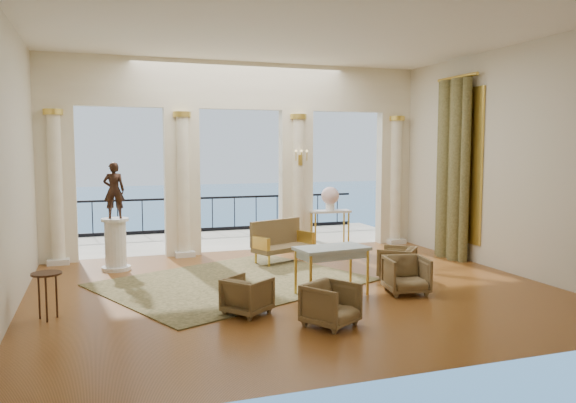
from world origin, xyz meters
name	(u,v)px	position (x,y,z in m)	size (l,w,h in m)	color
floor	(294,289)	(0.00, 0.00, 0.00)	(9.00, 9.00, 0.00)	#4C2C0B
room_walls	(319,123)	(0.00, -1.12, 2.88)	(9.00, 9.00, 9.00)	beige
arcade	(241,144)	(0.00, 3.82, 2.58)	(9.00, 0.56, 4.50)	beige
terrace	(224,241)	(0.00, 5.80, -0.05)	(10.00, 3.60, 0.10)	#A8A28C
balustrade	(212,217)	(0.00, 7.40, 0.41)	(9.00, 0.06, 1.03)	black
palm_tree	(284,93)	(2.00, 6.60, 4.09)	(2.00, 2.00, 4.50)	#4C3823
sea	(127,219)	(0.00, 60.00, -6.00)	(160.00, 160.00, 0.00)	#275891
curtain	(452,169)	(4.28, 1.50, 2.02)	(0.33, 1.40, 4.09)	#494523
window_frame	(459,166)	(4.47, 1.50, 2.10)	(0.04, 1.60, 3.40)	#E4BD4B
wall_sconce	(301,159)	(1.40, 3.51, 2.23)	(0.30, 0.11, 0.33)	#E4BD4B
rug	(233,282)	(-0.92, 0.80, 0.01)	(4.45, 3.46, 0.02)	#292F18
armchair_a	(331,302)	(-0.21, -2.12, 0.34)	(0.65, 0.61, 0.67)	#45331E
armchair_b	(406,273)	(1.72, -0.91, 0.35)	(0.68, 0.64, 0.70)	#45331E
armchair_c	(397,261)	(2.14, 0.14, 0.33)	(0.65, 0.61, 0.67)	#45331E
armchair_d	(247,294)	(-1.17, -1.20, 0.31)	(0.61, 0.57, 0.62)	#45331E
settee	(280,241)	(0.52, 2.39, 0.45)	(1.50, 1.07, 0.91)	#45331E
game_table	(332,252)	(0.47, -0.58, 0.74)	(1.27, 0.79, 0.83)	#A6C6D2
pedestal	(116,245)	(-2.94, 2.63, 0.51)	(0.58, 0.58, 1.07)	silver
statue	(114,190)	(-2.94, 2.63, 1.64)	(0.42, 0.27, 1.14)	black
console_table	(330,217)	(2.20, 3.55, 0.79)	(1.02, 0.45, 0.95)	silver
urn	(330,197)	(2.20, 3.55, 1.28)	(0.44, 0.44, 0.59)	white
side_table	(47,279)	(-4.00, -0.53, 0.60)	(0.43, 0.43, 0.70)	black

